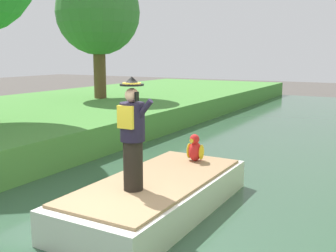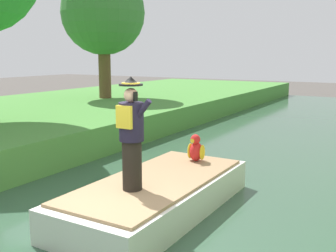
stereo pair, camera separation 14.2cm
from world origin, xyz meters
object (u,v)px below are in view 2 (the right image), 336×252
person_pirate (132,134)px  tree_tall (103,14)px  parrot_plush (196,150)px  boat (157,195)px

person_pirate → tree_tall: tree_tall is taller
person_pirate → parrot_plush: 2.24m
person_pirate → tree_tall: (-7.94, 9.00, 3.02)m
boat → parrot_plush: bearing=87.8°
person_pirate → parrot_plush: (0.09, 2.14, -0.68)m
boat → parrot_plush: 1.54m
person_pirate → parrot_plush: bearing=75.9°
boat → person_pirate: bearing=-92.9°
boat → tree_tall: tree_tall is taller
parrot_plush → tree_tall: (-8.03, 6.86, 3.70)m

